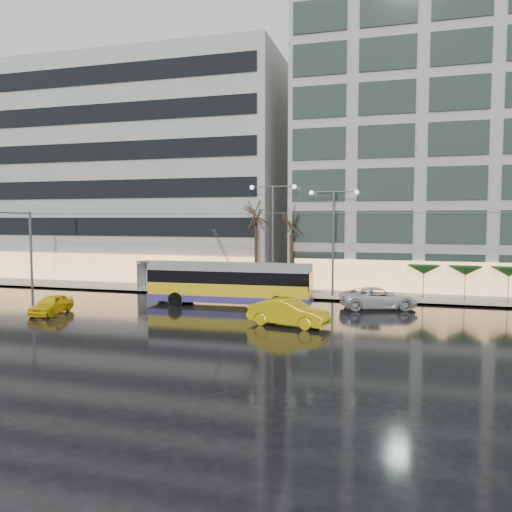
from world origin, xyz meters
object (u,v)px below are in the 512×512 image
at_px(street_lamp_near, 273,224).
at_px(trolleybus, 230,285).
at_px(taxi_a, 51,304).
at_px(bus_shelter, 159,269).

bearing_deg(street_lamp_near, trolleybus, -109.77).
bearing_deg(taxi_a, street_lamp_near, 37.44).
bearing_deg(trolleybus, street_lamp_near, 70.23).
bearing_deg(trolleybus, taxi_a, -147.87).
xyz_separation_m(bus_shelter, taxi_a, (-2.03, -11.91, -1.32)).
height_order(trolleybus, bus_shelter, trolleybus).
distance_m(bus_shelter, taxi_a, 12.15).
relative_size(trolleybus, street_lamp_near, 1.35).
distance_m(trolleybus, street_lamp_near, 7.33).
height_order(bus_shelter, street_lamp_near, street_lamp_near).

